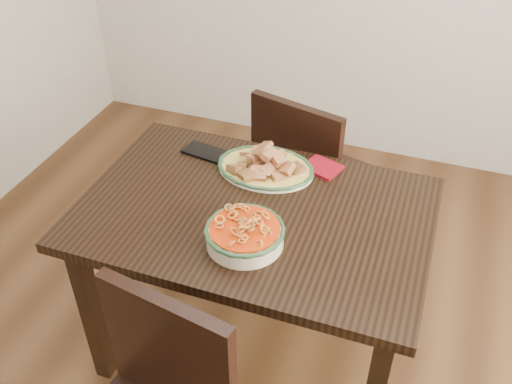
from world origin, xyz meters
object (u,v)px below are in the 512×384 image
(smartphone, at_px, (205,152))
(noodle_bowl, at_px, (245,233))
(fish_plate, at_px, (266,161))
(dining_table, at_px, (254,230))
(chair_far, at_px, (306,172))

(smartphone, bearing_deg, noodle_bowl, -43.81)
(fish_plate, bearing_deg, dining_table, -80.90)
(fish_plate, height_order, smartphone, fish_plate)
(fish_plate, relative_size, noodle_bowl, 1.40)
(dining_table, bearing_deg, noodle_bowl, -79.89)
(chair_far, height_order, noodle_bowl, chair_far)
(chair_far, distance_m, noodle_bowl, 0.83)
(fish_plate, relative_size, smartphone, 2.12)
(noodle_bowl, bearing_deg, smartphone, 127.30)
(dining_table, xyz_separation_m, chair_far, (0.03, 0.61, -0.15))
(dining_table, height_order, noodle_bowl, noodle_bowl)
(chair_far, bearing_deg, noodle_bowl, 105.48)
(fish_plate, bearing_deg, smartphone, 172.92)
(dining_table, bearing_deg, chair_far, 87.55)
(smartphone, bearing_deg, fish_plate, 1.82)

